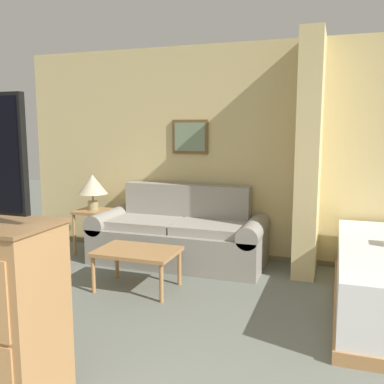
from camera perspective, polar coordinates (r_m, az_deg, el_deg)
wall_back at (r=5.22m, az=9.93°, el=5.04°), size 6.50×0.16×2.60m
wall_partition_pillar at (r=4.79m, az=15.32°, el=4.64°), size 0.24×0.64×2.60m
couch at (r=5.15m, az=-1.73°, el=-5.83°), size 2.06×0.84×0.91m
coffee_table at (r=4.33m, az=-7.33°, el=-8.20°), size 0.80×0.55×0.40m
side_table at (r=5.66m, az=-12.98°, el=-3.34°), size 0.42×0.42×0.56m
table_lamp at (r=5.59m, az=-13.12°, el=0.86°), size 0.38×0.38×0.46m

